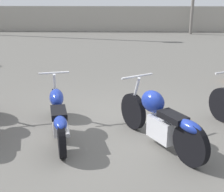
# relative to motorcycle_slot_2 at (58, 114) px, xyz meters

# --- Properties ---
(ground_plane) EXTENTS (60.00, 60.00, 0.00)m
(ground_plane) POSITION_rel_motorcycle_slot_2_xyz_m (0.91, 0.27, -0.40)
(ground_plane) COLOR #5B5954
(fence_back) EXTENTS (40.00, 0.04, 1.45)m
(fence_back) POSITION_rel_motorcycle_slot_2_xyz_m (0.91, 13.75, 0.33)
(fence_back) COLOR #9E998E
(fence_back) RESTS_ON ground_plane
(motorcycle_slot_2) EXTENTS (0.77, 2.09, 0.95)m
(motorcycle_slot_2) POSITION_rel_motorcycle_slot_2_xyz_m (0.00, 0.00, 0.00)
(motorcycle_slot_2) COLOR black
(motorcycle_slot_2) RESTS_ON ground_plane
(motorcycle_slot_3) EXTENTS (1.20, 1.85, 1.02)m
(motorcycle_slot_3) POSITION_rel_motorcycle_slot_2_xyz_m (1.69, -0.30, 0.05)
(motorcycle_slot_3) COLOR black
(motorcycle_slot_3) RESTS_ON ground_plane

